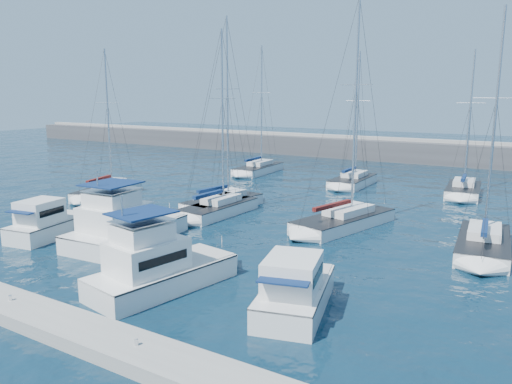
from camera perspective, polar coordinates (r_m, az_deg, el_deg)
The scene contains 17 objects.
ground at distance 33.07m, azimuth -9.82°, elevation -6.58°, with size 220.00×220.00×0.00m, color black.
breakwater at distance 78.87m, azimuth 15.97°, elevation 4.25°, with size 160.00×6.00×4.45m.
dock at distance 26.31m, azimuth -26.18°, elevation -11.65°, with size 40.00×2.20×0.60m, color gray.
dock_cleat_centre at distance 26.15m, azimuth -26.26°, elevation -10.79°, with size 0.16×0.16×0.25m, color silver.
dock_cleat_near_stbd at distance 20.29m, azimuth -13.52°, elevation -16.34°, with size 0.16×0.16×0.25m, color silver.
motor_yacht_port_outer at distance 38.13m, azimuth -22.82°, elevation -3.44°, with size 3.53×6.25×3.20m.
motor_yacht_port_inner at distance 35.01m, azimuth -14.97°, elevation -3.87°, with size 4.59×8.93×4.69m.
motor_yacht_stbd_inner at distance 26.45m, azimuth -11.24°, elevation -8.61°, with size 4.56×8.27×4.69m.
motor_yacht_stbd_outer at distance 23.72m, azimuth 4.43°, elevation -11.28°, with size 4.37×6.94×3.20m.
sailboat_mid_a at distance 51.39m, azimuth -16.58°, elevation 0.09°, with size 5.01×8.64×14.54m.
sailboat_mid_b at distance 44.10m, azimuth -3.81°, elevation -1.20°, with size 4.07×8.02×16.72m.
sailboat_mid_c at distance 41.97m, azimuth -4.34°, elevation -1.87°, with size 3.22×7.88×15.42m.
sailboat_mid_d at distance 38.51m, azimuth 10.06°, elevation -3.21°, with size 5.38×9.86×17.12m.
sailboat_mid_e at distance 35.38m, azimuth 24.56°, elevation -5.37°, with size 3.89×8.70×15.58m.
sailboat_back_a at distance 63.92m, azimuth 0.28°, elevation 2.68°, with size 3.58×8.87×16.20m.
sailboat_back_b at distance 56.01m, azimuth 11.01°, elevation 1.25°, with size 3.28×7.72×14.76m.
sailboat_back_c at distance 53.97m, azimuth 22.61°, elevation 0.21°, with size 3.85×8.02×14.55m.
Camera 1 is at (21.02, -23.49, 10.00)m, focal length 35.00 mm.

